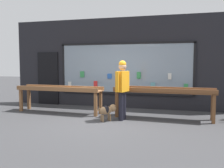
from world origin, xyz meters
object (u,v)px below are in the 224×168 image
(person_browsing, at_px, (122,85))
(small_dog, at_px, (107,110))
(display_table_left, at_px, (60,91))
(display_table_right, at_px, (163,93))

(person_browsing, bearing_deg, small_dog, 135.03)
(display_table_left, distance_m, person_browsing, 2.38)
(display_table_right, distance_m, small_dog, 1.76)
(display_table_right, relative_size, small_dog, 6.00)
(person_browsing, xyz_separation_m, small_dog, (-0.39, -0.24, -0.71))
(display_table_right, height_order, small_dog, display_table_right)
(display_table_right, bearing_deg, small_dog, -153.49)
(display_table_left, height_order, small_dog, display_table_left)
(display_table_left, bearing_deg, person_browsing, -12.86)
(small_dog, bearing_deg, person_browsing, -12.05)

